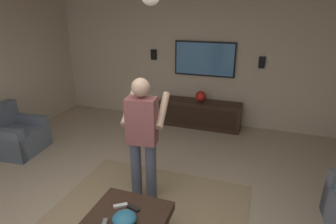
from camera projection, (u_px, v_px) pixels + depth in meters
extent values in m
cube|color=#C6B299|center=(199.00, 56.00, 5.82)|extent=(0.10, 6.59, 2.88)
cube|color=slate|center=(18.00, 141.00, 4.88)|extent=(0.88, 0.88, 0.40)
cube|color=slate|center=(3.00, 145.00, 4.56)|extent=(0.24, 0.81, 0.56)
cube|color=slate|center=(29.00, 129.00, 5.14)|extent=(0.24, 0.81, 0.56)
cylinder|color=#332116|center=(166.00, 223.00, 3.08)|extent=(0.07, 0.07, 0.30)
cylinder|color=#332116|center=(115.00, 210.00, 3.27)|extent=(0.07, 0.07, 0.30)
cube|color=#332116|center=(200.00, 114.00, 5.90)|extent=(0.44, 1.70, 0.55)
cube|color=black|center=(197.00, 118.00, 5.70)|extent=(0.01, 1.56, 0.39)
cube|color=black|center=(205.00, 59.00, 5.72)|extent=(0.05, 1.26, 0.71)
cube|color=#4A7DB4|center=(204.00, 59.00, 5.69)|extent=(0.01, 1.20, 0.65)
cylinder|color=#4C5166|center=(151.00, 172.00, 3.58)|extent=(0.14, 0.14, 0.82)
cylinder|color=#4C5166|center=(136.00, 170.00, 3.62)|extent=(0.14, 0.14, 0.82)
cube|color=#8C4C4C|center=(142.00, 121.00, 3.35)|extent=(0.26, 0.38, 0.58)
sphere|color=tan|center=(141.00, 87.00, 3.20)|extent=(0.22, 0.22, 0.22)
cylinder|color=tan|center=(163.00, 110.00, 3.44)|extent=(0.49, 0.15, 0.37)
cylinder|color=tan|center=(129.00, 108.00, 3.53)|extent=(0.49, 0.15, 0.37)
cube|color=white|center=(150.00, 111.00, 3.70)|extent=(0.05, 0.05, 0.16)
ellipsoid|color=teal|center=(124.00, 219.00, 2.72)|extent=(0.24, 0.24, 0.11)
cube|color=white|center=(120.00, 206.00, 2.96)|extent=(0.12, 0.15, 0.02)
cube|color=black|center=(133.00, 208.00, 2.93)|extent=(0.08, 0.16, 0.02)
sphere|color=red|center=(201.00, 96.00, 5.78)|extent=(0.22, 0.22, 0.22)
cube|color=black|center=(262.00, 62.00, 5.38)|extent=(0.06, 0.12, 0.22)
cube|color=black|center=(154.00, 55.00, 6.06)|extent=(0.06, 0.12, 0.22)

